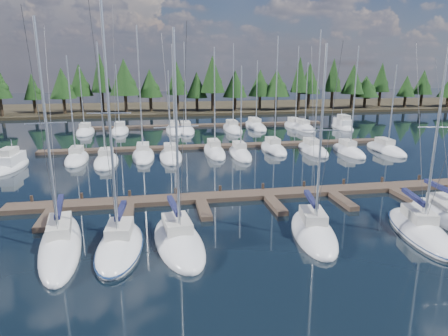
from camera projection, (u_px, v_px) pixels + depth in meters
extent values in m
plane|color=black|center=(238.00, 164.00, 47.38)|extent=(260.00, 260.00, 0.00)
cube|color=#31291B|center=(190.00, 108.00, 104.42)|extent=(220.00, 30.00, 0.60)
cube|color=#49392D|center=(266.00, 194.00, 35.90)|extent=(44.00, 2.00, 0.40)
cube|color=#49392D|center=(46.00, 220.00, 29.98)|extent=(0.90, 4.00, 0.40)
cube|color=#49392D|center=(127.00, 215.00, 31.00)|extent=(0.90, 4.00, 0.40)
cube|color=#49392D|center=(204.00, 210.00, 32.02)|extent=(0.90, 4.00, 0.40)
cube|color=#49392D|center=(276.00, 205.00, 33.05)|extent=(0.90, 4.00, 0.40)
cube|color=#49392D|center=(343.00, 201.00, 34.07)|extent=(0.90, 4.00, 0.40)
cube|color=#49392D|center=(407.00, 197.00, 35.09)|extent=(0.90, 4.00, 0.40)
cylinder|color=#31241B|center=(32.00, 201.00, 33.38)|extent=(0.26, 0.26, 0.90)
cylinder|color=#31241B|center=(82.00, 198.00, 34.06)|extent=(0.26, 0.26, 0.90)
cylinder|color=#31241B|center=(130.00, 195.00, 34.74)|extent=(0.26, 0.26, 0.90)
cylinder|color=#31241B|center=(176.00, 193.00, 35.43)|extent=(0.26, 0.26, 0.90)
cylinder|color=#31241B|center=(220.00, 190.00, 36.11)|extent=(0.26, 0.26, 0.90)
cylinder|color=#31241B|center=(263.00, 188.00, 36.79)|extent=(0.26, 0.26, 0.90)
cylinder|color=#31241B|center=(304.00, 186.00, 37.47)|extent=(0.26, 0.26, 0.90)
cylinder|color=#31241B|center=(344.00, 184.00, 38.15)|extent=(0.26, 0.26, 0.90)
cylinder|color=#31241B|center=(382.00, 181.00, 38.84)|extent=(0.26, 0.26, 0.90)
cylinder|color=#31241B|center=(419.00, 179.00, 39.52)|extent=(0.26, 0.26, 0.90)
cube|color=#49392D|center=(223.00, 146.00, 56.85)|extent=(50.00, 1.80, 0.40)
cube|color=#49392D|center=(205.00, 125.00, 75.89)|extent=(46.00, 1.80, 0.40)
ellipsoid|color=white|center=(61.00, 246.00, 25.80)|extent=(4.04, 10.88, 1.90)
cube|color=beige|center=(59.00, 226.00, 25.98)|extent=(1.87, 3.57, 0.70)
cylinder|color=silver|center=(47.00, 134.00, 23.43)|extent=(0.18, 0.18, 13.12)
cylinder|color=silver|center=(59.00, 208.00, 26.96)|extent=(0.79, 4.65, 0.12)
cube|color=#16193E|center=(59.00, 206.00, 26.92)|extent=(0.99, 4.47, 0.30)
cylinder|color=silver|center=(46.00, 123.00, 23.26)|extent=(2.28, 0.40, 0.07)
cylinder|color=#3F3F44|center=(44.00, 144.00, 21.37)|extent=(0.69, 4.56, 13.43)
cylinder|color=#3F3F44|center=(51.00, 129.00, 26.05)|extent=(0.84, 5.61, 13.44)
ellipsoid|color=white|center=(120.00, 248.00, 25.46)|extent=(3.33, 7.80, 1.90)
cube|color=beige|center=(120.00, 229.00, 25.53)|extent=(1.70, 2.54, 0.70)
cylinder|color=silver|center=(110.00, 125.00, 23.07)|extent=(0.17, 0.17, 14.23)
cylinder|color=silver|center=(121.00, 212.00, 26.21)|extent=(0.37, 3.35, 0.12)
cube|color=#16193E|center=(121.00, 210.00, 26.18)|extent=(0.59, 3.21, 0.30)
cylinder|color=silver|center=(109.00, 113.00, 22.89)|extent=(2.50, 0.25, 0.07)
cylinder|color=#3F3F44|center=(105.00, 133.00, 21.54)|extent=(0.27, 3.29, 14.54)
cylinder|color=#3F3F44|center=(116.00, 123.00, 25.05)|extent=(0.33, 4.05, 14.54)
ellipsoid|color=#0E2046|center=(120.00, 247.00, 25.45)|extent=(3.47, 8.11, 0.18)
ellipsoid|color=white|center=(179.00, 243.00, 26.23)|extent=(4.00, 8.86, 1.90)
cube|color=beige|center=(177.00, 224.00, 26.32)|extent=(1.97, 2.92, 0.70)
cylinder|color=silver|center=(177.00, 137.00, 24.02)|extent=(0.18, 0.18, 12.57)
cylinder|color=silver|center=(174.00, 208.00, 27.08)|extent=(0.57, 3.76, 0.12)
cube|color=#16193E|center=(174.00, 206.00, 27.05)|extent=(0.78, 3.61, 0.30)
cylinder|color=silver|center=(176.00, 127.00, 23.86)|extent=(2.69, 0.39, 0.07)
cylinder|color=#3F3F44|center=(183.00, 145.00, 22.36)|extent=(0.47, 3.69, 12.88)
cylinder|color=#3F3F44|center=(170.00, 134.00, 26.16)|extent=(0.57, 4.54, 12.88)
ellipsoid|color=white|center=(313.00, 234.00, 27.65)|extent=(4.09, 8.29, 1.90)
cube|color=beige|center=(313.00, 215.00, 27.72)|extent=(1.93, 2.76, 0.70)
cylinder|color=silver|center=(321.00, 139.00, 25.55)|extent=(0.19, 0.19, 11.77)
cylinder|color=silver|center=(311.00, 201.00, 28.45)|extent=(0.72, 3.46, 0.12)
cube|color=#16193E|center=(311.00, 199.00, 28.42)|extent=(0.92, 3.34, 0.30)
cylinder|color=silver|center=(321.00, 130.00, 25.40)|extent=(2.46, 0.50, 0.07)
cylinder|color=#3F3F44|center=(327.00, 147.00, 23.94)|extent=(0.63, 3.39, 12.08)
cylinder|color=#3F3F44|center=(313.00, 136.00, 27.62)|extent=(0.76, 4.17, 12.08)
ellipsoid|color=white|center=(420.00, 232.00, 27.90)|extent=(4.32, 8.82, 1.90)
cube|color=beige|center=(419.00, 214.00, 28.00)|extent=(2.01, 2.94, 0.70)
cylinder|color=silver|center=(436.00, 136.00, 25.74)|extent=(0.19, 0.19, 12.04)
cylinder|color=silver|center=(414.00, 199.00, 28.79)|extent=(0.82, 3.67, 0.12)
cube|color=#16193E|center=(414.00, 197.00, 28.75)|extent=(1.02, 3.55, 0.30)
cylinder|color=silver|center=(437.00, 127.00, 25.59)|extent=(2.46, 0.54, 0.07)
cylinder|color=#3F3F44|center=(420.00, 133.00, 27.95)|extent=(0.89, 4.43, 12.35)
ellipsoid|color=#0E2046|center=(420.00, 231.00, 27.88)|extent=(4.50, 9.17, 0.18)
ellipsoid|color=white|center=(447.00, 218.00, 30.40)|extent=(3.29, 8.35, 1.90)
cube|color=beige|center=(446.00, 202.00, 30.49)|extent=(1.70, 2.71, 0.70)
cylinder|color=silver|center=(439.00, 188.00, 31.25)|extent=(0.32, 3.61, 0.12)
cube|color=#16193E|center=(439.00, 187.00, 31.21)|extent=(0.54, 3.46, 0.30)
cylinder|color=#3F3F44|center=(443.00, 134.00, 30.53)|extent=(0.27, 4.37, 11.27)
ellipsoid|color=white|center=(77.00, 160.00, 48.88)|extent=(2.60, 7.43, 1.90)
cube|color=beige|center=(77.00, 150.00, 48.93)|extent=(1.43, 2.38, 0.70)
cylinder|color=silver|center=(71.00, 106.00, 46.85)|extent=(0.16, 0.16, 11.49)
ellipsoid|color=white|center=(106.00, 162.00, 47.66)|extent=(2.77, 7.79, 1.90)
cube|color=beige|center=(106.00, 152.00, 47.73)|extent=(1.52, 2.49, 0.70)
cylinder|color=silver|center=(101.00, 101.00, 45.43)|extent=(0.16, 0.16, 12.93)
ellipsoid|color=white|center=(143.00, 156.00, 50.79)|extent=(2.76, 8.69, 1.90)
cube|color=beige|center=(143.00, 146.00, 50.90)|extent=(1.52, 2.78, 0.70)
cylinder|color=silver|center=(140.00, 90.00, 48.27)|extent=(0.16, 0.16, 14.92)
ellipsoid|color=white|center=(171.00, 157.00, 50.38)|extent=(2.82, 8.49, 1.90)
cube|color=beige|center=(170.00, 147.00, 50.48)|extent=(1.55, 2.72, 0.70)
cylinder|color=silver|center=(169.00, 112.00, 48.51)|extent=(0.16, 0.16, 9.81)
ellipsoid|color=white|center=(214.00, 152.00, 53.12)|extent=(2.52, 9.61, 1.90)
cube|color=beige|center=(214.00, 143.00, 53.27)|extent=(1.38, 3.08, 0.70)
cylinder|color=silver|center=(215.00, 98.00, 50.85)|extent=(0.16, 0.16, 12.58)
ellipsoid|color=white|center=(240.00, 155.00, 51.66)|extent=(2.46, 8.41, 1.90)
cube|color=beige|center=(239.00, 145.00, 51.76)|extent=(1.35, 2.69, 0.70)
cylinder|color=silver|center=(241.00, 108.00, 49.74)|extent=(0.16, 0.16, 10.34)
ellipsoid|color=white|center=(273.00, 149.00, 54.73)|extent=(2.69, 8.42, 1.90)
cube|color=beige|center=(273.00, 140.00, 54.83)|extent=(1.48, 2.69, 0.70)
cylinder|color=silver|center=(276.00, 92.00, 52.34)|extent=(0.16, 0.16, 14.00)
ellipsoid|color=white|center=(313.00, 150.00, 54.08)|extent=(2.81, 8.23, 1.90)
cube|color=beige|center=(312.00, 141.00, 54.17)|extent=(1.55, 2.63, 0.70)
cylinder|color=silver|center=(317.00, 89.00, 51.61)|extent=(0.16, 0.16, 14.69)
ellipsoid|color=white|center=(348.00, 152.00, 53.16)|extent=(2.43, 8.06, 1.90)
cube|color=beige|center=(348.00, 143.00, 53.23)|extent=(1.34, 2.58, 0.70)
cylinder|color=silver|center=(354.00, 98.00, 50.94)|extent=(0.16, 0.16, 12.71)
ellipsoid|color=white|center=(386.00, 150.00, 54.22)|extent=(2.60, 8.82, 1.90)
cube|color=beige|center=(385.00, 141.00, 54.33)|extent=(1.43, 2.82, 0.70)
cylinder|color=silver|center=(392.00, 106.00, 52.25)|extent=(0.16, 0.16, 10.47)
ellipsoid|color=white|center=(85.00, 132.00, 68.31)|extent=(2.89, 8.05, 1.90)
cube|color=beige|center=(85.00, 125.00, 68.38)|extent=(1.59, 2.57, 0.70)
cylinder|color=silver|center=(82.00, 98.00, 66.44)|extent=(0.16, 0.16, 9.98)
ellipsoid|color=white|center=(120.00, 131.00, 69.42)|extent=(2.92, 8.34, 1.90)
cube|color=beige|center=(120.00, 124.00, 69.51)|extent=(1.61, 2.67, 0.70)
cylinder|color=silver|center=(118.00, 96.00, 67.48)|extent=(0.16, 0.16, 10.49)
ellipsoid|color=white|center=(174.00, 130.00, 70.26)|extent=(2.89, 10.37, 1.90)
cube|color=beige|center=(174.00, 123.00, 70.45)|extent=(1.59, 3.32, 0.70)
cylinder|color=silver|center=(173.00, 86.00, 67.81)|extent=(0.16, 0.16, 13.71)
ellipsoid|color=white|center=(186.00, 131.00, 69.95)|extent=(2.88, 9.39, 1.90)
cube|color=beige|center=(186.00, 124.00, 70.09)|extent=(1.58, 3.00, 0.70)
cylinder|color=silver|center=(185.00, 85.00, 67.50)|extent=(0.16, 0.16, 14.05)
ellipsoid|color=white|center=(232.00, 129.00, 71.51)|extent=(2.90, 10.41, 1.90)
cube|color=beige|center=(232.00, 122.00, 71.70)|extent=(1.59, 3.33, 0.70)
cylinder|color=silver|center=(233.00, 85.00, 69.04)|extent=(0.16, 0.16, 13.87)
ellipsoid|color=white|center=(255.00, 127.00, 74.59)|extent=(2.99, 11.25, 1.90)
cube|color=beige|center=(255.00, 120.00, 74.82)|extent=(1.64, 3.60, 0.70)
cylinder|color=silver|center=(257.00, 92.00, 72.43)|extent=(0.16, 0.16, 11.14)
ellipsoid|color=white|center=(294.00, 126.00, 75.03)|extent=(2.99, 7.95, 1.90)
cube|color=beige|center=(294.00, 120.00, 75.10)|extent=(1.64, 2.54, 0.70)
cylinder|color=silver|center=(297.00, 85.00, 72.70)|extent=(0.16, 0.16, 13.65)
ellipsoid|color=white|center=(304.00, 128.00, 72.46)|extent=(2.75, 9.48, 1.90)
cube|color=beige|center=(303.00, 121.00, 72.61)|extent=(1.51, 3.03, 0.70)
cylinder|color=silver|center=(306.00, 94.00, 70.42)|extent=(0.16, 0.16, 10.79)
ellipsoid|color=white|center=(12.00, 167.00, 45.71)|extent=(3.28, 7.89, 1.54)
cube|color=white|center=(10.00, 158.00, 45.45)|extent=(2.32, 4.39, 1.02)
cube|color=beige|center=(8.00, 152.00, 44.87)|extent=(1.66, 2.81, 0.77)
cylinder|color=silver|center=(12.00, 145.00, 45.85)|extent=(0.09, 0.09, 1.36)
ellipsoid|color=white|center=(342.00, 127.00, 73.88)|extent=(3.21, 8.27, 1.62)
cube|color=white|center=(343.00, 122.00, 73.61)|extent=(2.31, 4.58, 1.08)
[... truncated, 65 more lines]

